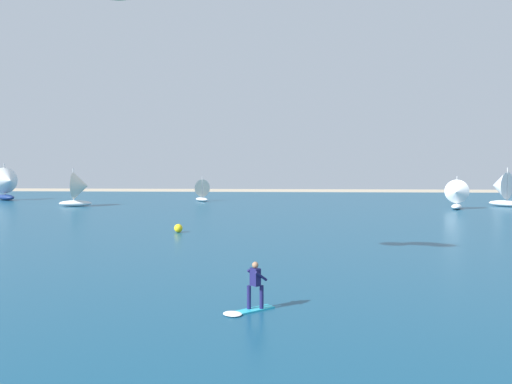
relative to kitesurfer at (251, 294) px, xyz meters
The scene contains 8 objects.
ocean 36.42m from the kitesurfer, 89.98° to the left, with size 160.00×90.00×0.10m, color navy.
kitesurfer is the anchor object (origin of this frame).
sailboat_leading 55.18m from the kitesurfer, 60.17° to the left, with size 4.17×4.22×4.76m.
sailboat_outermost 47.37m from the kitesurfer, 64.41° to the left, with size 3.01×3.37×3.79m.
sailboat_mid_left 55.97m from the kitesurfer, 101.28° to the left, with size 2.97×3.09×3.45m.
sailboat_center_horizon 67.50m from the kitesurfer, 125.35° to the left, with size 4.78×4.53×5.32m.
sailboat_near_shore 50.81m from the kitesurfer, 118.38° to the left, with size 4.08×3.51×4.67m.
marker_buoy 21.70m from the kitesurfer, 108.38° to the left, with size 0.63×0.63×0.63m, color yellow.
Camera 1 is at (1.21, -3.52, 5.03)m, focal length 36.44 mm.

